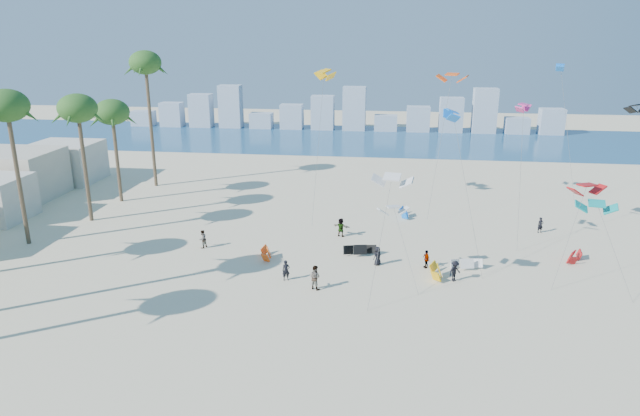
# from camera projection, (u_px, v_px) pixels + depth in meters

# --- Properties ---
(ground) EXTENTS (220.00, 220.00, 0.00)m
(ground) POSITION_uv_depth(u_px,v_px,m) (238.00, 355.00, 34.46)
(ground) COLOR beige
(ground) RESTS_ON ground
(ocean) EXTENTS (220.00, 220.00, 0.00)m
(ocean) POSITION_uv_depth(u_px,v_px,m) (342.00, 139.00, 102.59)
(ocean) COLOR navy
(ocean) RESTS_ON ground
(kitesurfer_near) EXTENTS (0.69, 0.56, 1.65)m
(kitesurfer_near) POSITION_uv_depth(u_px,v_px,m) (286.00, 270.00, 44.52)
(kitesurfer_near) COLOR black
(kitesurfer_near) RESTS_ON ground
(kitesurfer_mid) EXTENTS (1.15, 1.06, 1.90)m
(kitesurfer_mid) POSITION_uv_depth(u_px,v_px,m) (315.00, 277.00, 43.01)
(kitesurfer_mid) COLOR gray
(kitesurfer_mid) RESTS_ON ground
(kitesurfers_far) EXTENTS (32.06, 13.26, 1.81)m
(kitesurfers_far) POSITION_uv_depth(u_px,v_px,m) (366.00, 244.00, 49.87)
(kitesurfers_far) COLOR black
(kitesurfers_far) RESTS_ON ground
(grounded_kites) EXTENTS (27.67, 18.12, 0.93)m
(grounded_kites) POSITION_uv_depth(u_px,v_px,m) (416.00, 251.00, 49.50)
(grounded_kites) COLOR #FD4E0D
(grounded_kites) RESTS_ON ground
(flying_kites) EXTENTS (34.71, 34.65, 15.67)m
(flying_kites) POSITION_uv_depth(u_px,v_px,m) (481.00, 115.00, 51.02)
(flying_kites) COLOR silver
(flying_kites) RESTS_ON ground
(palm_row) EXTENTS (7.46, 44.80, 16.59)m
(palm_row) POSITION_uv_depth(u_px,v_px,m) (32.00, 114.00, 48.79)
(palm_row) COLOR brown
(palm_row) RESTS_ON ground
(distant_skyline) EXTENTS (85.00, 3.00, 8.40)m
(distant_skyline) POSITION_uv_depth(u_px,v_px,m) (341.00, 114.00, 111.27)
(distant_skyline) COLOR #9EADBF
(distant_skyline) RESTS_ON ground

